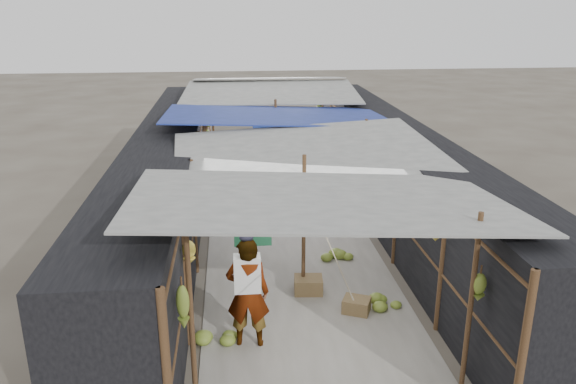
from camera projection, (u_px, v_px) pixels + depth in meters
name	position (u px, v px, depth m)	size (l,w,h in m)	color
aisle_slab	(285.00, 222.00, 13.67)	(3.60, 16.00, 0.02)	#9E998E
stall_left	(169.00, 180.00, 13.04)	(1.40, 15.00, 2.30)	black
stall_right	(395.00, 174.00, 13.57)	(1.40, 15.00, 2.30)	black
crate_near	(308.00, 285.00, 10.25)	(0.51, 0.41, 0.31)	olive
crate_mid	(356.00, 306.00, 9.60)	(0.45, 0.36, 0.27)	olive
crate_back	(263.00, 170.00, 17.49)	(0.42, 0.34, 0.27)	olive
black_basin	(329.00, 198.00, 15.13)	(0.54, 0.54, 0.16)	black
vendor_elderly	(248.00, 293.00, 8.46)	(0.65, 0.43, 1.79)	white
shopper_blue	(241.00, 176.00, 14.36)	(0.84, 0.65, 1.73)	#1D4892
vendor_seated	(344.00, 185.00, 14.79)	(0.66, 0.38, 1.02)	#4A4540
market_canopy	(284.00, 122.00, 13.23)	(5.62, 15.20, 2.77)	brown
hanging_bananas	(284.00, 157.00, 13.14)	(3.95, 13.45, 0.80)	olive
floor_bananas	(300.00, 233.00, 12.67)	(3.48, 9.16, 0.28)	olive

